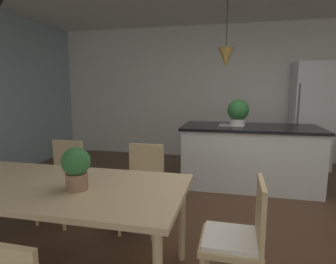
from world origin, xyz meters
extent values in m
cube|color=#4C301E|center=(0.00, 0.00, -0.02)|extent=(10.00, 8.40, 0.04)
cube|color=white|center=(0.00, 3.26, 1.35)|extent=(10.00, 0.12, 2.70)
cube|color=#D1B284|center=(-1.71, -0.89, 0.71)|extent=(2.08, 0.95, 0.04)
cylinder|color=#D1B284|center=(-0.75, -0.49, 0.36)|extent=(0.06, 0.06, 0.71)
cube|color=tan|center=(-2.18, -0.09, 0.43)|extent=(0.43, 0.43, 0.04)
cube|color=white|center=(-2.18, -0.09, 0.47)|extent=(0.38, 0.38, 0.03)
cube|color=tan|center=(-2.16, 0.09, 0.66)|extent=(0.38, 0.06, 0.42)
cylinder|color=tan|center=(-2.02, -0.27, 0.21)|extent=(0.04, 0.04, 0.41)
cylinder|color=tan|center=(-2.36, -0.25, 0.21)|extent=(0.04, 0.04, 0.41)
cylinder|color=tan|center=(-2.00, 0.07, 0.21)|extent=(0.04, 0.04, 0.41)
cylinder|color=tan|center=(-2.33, 0.09, 0.21)|extent=(0.04, 0.04, 0.41)
cube|color=tan|center=(-1.24, -0.09, 0.43)|extent=(0.41, 0.41, 0.04)
cube|color=white|center=(-1.24, -0.09, 0.47)|extent=(0.37, 0.37, 0.03)
cube|color=tan|center=(-1.24, 0.09, 0.66)|extent=(0.38, 0.04, 0.42)
cylinder|color=tan|center=(-1.07, -0.27, 0.21)|extent=(0.04, 0.04, 0.41)
cylinder|color=tan|center=(-1.41, -0.26, 0.21)|extent=(0.04, 0.04, 0.41)
cylinder|color=tan|center=(-1.07, 0.07, 0.21)|extent=(0.04, 0.04, 0.41)
cylinder|color=tan|center=(-1.41, 0.08, 0.21)|extent=(0.04, 0.04, 0.41)
cube|color=tan|center=(-0.35, -0.89, 0.43)|extent=(0.40, 0.40, 0.04)
cube|color=white|center=(-0.35, -0.89, 0.47)|extent=(0.36, 0.36, 0.03)
cube|color=tan|center=(-0.17, -0.89, 0.66)|extent=(0.03, 0.38, 0.42)
cylinder|color=tan|center=(-0.52, -0.72, 0.21)|extent=(0.04, 0.04, 0.41)
cylinder|color=tan|center=(-0.18, -0.72, 0.21)|extent=(0.04, 0.04, 0.41)
cube|color=silver|center=(-0.10, 1.55, 0.44)|extent=(1.90, 0.86, 0.88)
cube|color=black|center=(-0.10, 1.55, 0.88)|extent=(1.96, 0.92, 0.04)
cube|color=gray|center=(-0.37, 1.55, 0.91)|extent=(0.36, 0.30, 0.01)
cube|color=silver|center=(1.03, 2.86, 0.96)|extent=(0.65, 0.64, 1.91)
cylinder|color=#4C4C4C|center=(0.74, 2.52, 0.96)|extent=(0.02, 0.02, 1.15)
cylinder|color=black|center=(-0.48, 1.55, 2.36)|extent=(0.01, 0.01, 0.68)
cone|color=olive|center=(-0.48, 1.55, 1.88)|extent=(0.23, 0.23, 0.28)
cylinder|color=beige|center=(-0.28, 1.55, 0.95)|extent=(0.22, 0.22, 0.10)
sphere|color=#2D6B33|center=(-0.28, 1.55, 1.13)|extent=(0.31, 0.31, 0.31)
cylinder|color=#8C664C|center=(-1.43, -0.95, 0.79)|extent=(0.15, 0.15, 0.12)
sphere|color=#2D6B33|center=(-1.43, -0.95, 0.94)|extent=(0.20, 0.20, 0.20)
camera|label=1|loc=(-0.37, -2.67, 1.45)|focal=29.96mm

